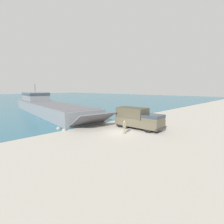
{
  "coord_description": "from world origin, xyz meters",
  "views": [
    {
      "loc": [
        -17.37,
        -15.24,
        5.98
      ],
      "look_at": [
        2.92,
        4.21,
        2.13
      ],
      "focal_mm": 28.0,
      "sensor_mm": 36.0,
      "label": 1
    }
  ],
  "objects_px": {
    "military_truck": "(138,118)",
    "mooring_bollard": "(131,116)",
    "landing_craft": "(47,105)",
    "soldier_on_ramp": "(124,126)"
  },
  "relations": [
    {
      "from": "landing_craft",
      "to": "soldier_on_ramp",
      "type": "distance_m",
      "value": 27.38
    },
    {
      "from": "soldier_on_ramp",
      "to": "mooring_bollard",
      "type": "xyz_separation_m",
      "value": [
        10.52,
        7.0,
        -0.52
      ]
    },
    {
      "from": "landing_craft",
      "to": "soldier_on_ramp",
      "type": "xyz_separation_m",
      "value": [
        -2.53,
        -27.25,
        -0.75
      ]
    },
    {
      "from": "military_truck",
      "to": "mooring_bollard",
      "type": "distance_m",
      "value": 9.59
    },
    {
      "from": "landing_craft",
      "to": "soldier_on_ramp",
      "type": "height_order",
      "value": "landing_craft"
    },
    {
      "from": "landing_craft",
      "to": "military_truck",
      "type": "height_order",
      "value": "landing_craft"
    },
    {
      "from": "landing_craft",
      "to": "military_truck",
      "type": "relative_size",
      "value": 5.45
    },
    {
      "from": "landing_craft",
      "to": "mooring_bollard",
      "type": "distance_m",
      "value": 21.81
    },
    {
      "from": "landing_craft",
      "to": "soldier_on_ramp",
      "type": "relative_size",
      "value": 23.15
    },
    {
      "from": "landing_craft",
      "to": "military_truck",
      "type": "distance_m",
      "value": 26.88
    }
  ]
}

